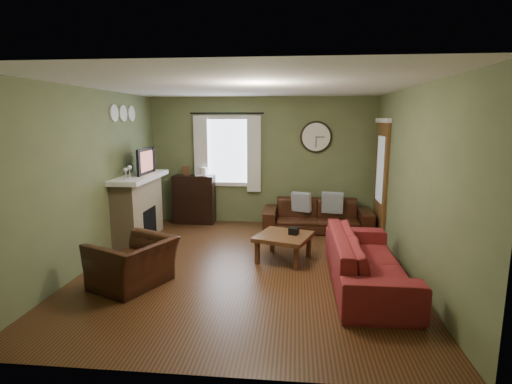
# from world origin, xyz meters

# --- Properties ---
(floor) EXTENTS (4.60, 5.20, 0.00)m
(floor) POSITION_xyz_m (0.00, 0.00, 0.00)
(floor) COLOR #432614
(floor) RESTS_ON ground
(ceiling) EXTENTS (4.60, 5.20, 0.00)m
(ceiling) POSITION_xyz_m (0.00, 0.00, 2.60)
(ceiling) COLOR white
(ceiling) RESTS_ON ground
(wall_left) EXTENTS (0.00, 5.20, 2.60)m
(wall_left) POSITION_xyz_m (-2.30, 0.00, 1.30)
(wall_left) COLOR #5C6740
(wall_left) RESTS_ON ground
(wall_right) EXTENTS (0.00, 5.20, 2.60)m
(wall_right) POSITION_xyz_m (2.30, 0.00, 1.30)
(wall_right) COLOR #5C6740
(wall_right) RESTS_ON ground
(wall_back) EXTENTS (4.60, 0.00, 2.60)m
(wall_back) POSITION_xyz_m (0.00, 2.60, 1.30)
(wall_back) COLOR #5C6740
(wall_back) RESTS_ON ground
(wall_front) EXTENTS (4.60, 0.00, 2.60)m
(wall_front) POSITION_xyz_m (0.00, -2.60, 1.30)
(wall_front) COLOR #5C6740
(wall_front) RESTS_ON ground
(fireplace) EXTENTS (0.40, 1.40, 1.10)m
(fireplace) POSITION_xyz_m (-2.10, 1.15, 0.55)
(fireplace) COLOR tan
(fireplace) RESTS_ON floor
(firebox) EXTENTS (0.04, 0.60, 0.55)m
(firebox) POSITION_xyz_m (-1.91, 1.15, 0.30)
(firebox) COLOR black
(firebox) RESTS_ON fireplace
(mantel) EXTENTS (0.58, 1.60, 0.08)m
(mantel) POSITION_xyz_m (-2.07, 1.15, 1.14)
(mantel) COLOR white
(mantel) RESTS_ON fireplace
(tv) EXTENTS (0.08, 0.60, 0.35)m
(tv) POSITION_xyz_m (-2.05, 1.30, 1.35)
(tv) COLOR black
(tv) RESTS_ON mantel
(tv_screen) EXTENTS (0.02, 0.62, 0.36)m
(tv_screen) POSITION_xyz_m (-1.97, 1.30, 1.41)
(tv_screen) COLOR #994C3F
(tv_screen) RESTS_ON mantel
(medallion_left) EXTENTS (0.28, 0.28, 0.03)m
(medallion_left) POSITION_xyz_m (-2.28, 0.80, 2.25)
(medallion_left) COLOR white
(medallion_left) RESTS_ON wall_left
(medallion_mid) EXTENTS (0.28, 0.28, 0.03)m
(medallion_mid) POSITION_xyz_m (-2.28, 1.15, 2.25)
(medallion_mid) COLOR white
(medallion_mid) RESTS_ON wall_left
(medallion_right) EXTENTS (0.28, 0.28, 0.03)m
(medallion_right) POSITION_xyz_m (-2.28, 1.50, 2.25)
(medallion_right) COLOR white
(medallion_right) RESTS_ON wall_left
(window_pane) EXTENTS (1.00, 0.02, 1.30)m
(window_pane) POSITION_xyz_m (-0.70, 2.58, 1.50)
(window_pane) COLOR silver
(window_pane) RESTS_ON wall_back
(curtain_rod) EXTENTS (0.03, 0.03, 1.50)m
(curtain_rod) POSITION_xyz_m (-0.70, 2.48, 2.27)
(curtain_rod) COLOR black
(curtain_rod) RESTS_ON wall_back
(curtain_left) EXTENTS (0.28, 0.04, 1.55)m
(curtain_left) POSITION_xyz_m (-1.25, 2.48, 1.45)
(curtain_left) COLOR silver
(curtain_left) RESTS_ON wall_back
(curtain_right) EXTENTS (0.28, 0.04, 1.55)m
(curtain_right) POSITION_xyz_m (-0.15, 2.48, 1.45)
(curtain_right) COLOR silver
(curtain_right) RESTS_ON wall_back
(wall_clock) EXTENTS (0.64, 0.06, 0.64)m
(wall_clock) POSITION_xyz_m (1.10, 2.55, 1.80)
(wall_clock) COLOR white
(wall_clock) RESTS_ON wall_back
(door) EXTENTS (0.05, 0.90, 2.10)m
(door) POSITION_xyz_m (2.27, 1.85, 1.05)
(door) COLOR brown
(door) RESTS_ON floor
(bookshelf) EXTENTS (0.85, 0.36, 1.00)m
(bookshelf) POSITION_xyz_m (-1.39, 2.40, 0.50)
(bookshelf) COLOR black
(bookshelf) RESTS_ON floor
(book) EXTENTS (0.19, 0.24, 0.02)m
(book) POSITION_xyz_m (-1.34, 2.34, 0.96)
(book) COLOR #4E2F1A
(book) RESTS_ON bookshelf
(sofa_brown) EXTENTS (2.08, 0.81, 0.61)m
(sofa_brown) POSITION_xyz_m (1.14, 2.05, 0.30)
(sofa_brown) COLOR black
(sofa_brown) RESTS_ON floor
(pillow_left) EXTENTS (0.39, 0.25, 0.38)m
(pillow_left) POSITION_xyz_m (0.82, 2.12, 0.55)
(pillow_left) COLOR #8D97A3
(pillow_left) RESTS_ON sofa_brown
(pillow_right) EXTENTS (0.42, 0.19, 0.41)m
(pillow_right) POSITION_xyz_m (1.43, 2.11, 0.55)
(pillow_right) COLOR #8D97A3
(pillow_right) RESTS_ON sofa_brown
(sofa_red) EXTENTS (0.90, 2.31, 0.67)m
(sofa_red) POSITION_xyz_m (1.65, -0.51, 0.34)
(sofa_red) COLOR maroon
(sofa_red) RESTS_ON floor
(armchair) EXTENTS (1.16, 1.22, 0.62)m
(armchair) POSITION_xyz_m (-1.39, -0.84, 0.31)
(armchair) COLOR black
(armchair) RESTS_ON floor
(coffee_table) EXTENTS (0.97, 0.97, 0.41)m
(coffee_table) POSITION_xyz_m (0.54, 0.30, 0.21)
(coffee_table) COLOR #4E2F1A
(coffee_table) RESTS_ON floor
(tissue_box) EXTENTS (0.17, 0.17, 0.10)m
(tissue_box) POSITION_xyz_m (0.69, 0.34, 0.40)
(tissue_box) COLOR black
(tissue_box) RESTS_ON coffee_table
(wine_glass_a) EXTENTS (0.07, 0.07, 0.19)m
(wine_glass_a) POSITION_xyz_m (-2.05, 0.59, 1.28)
(wine_glass_a) COLOR white
(wine_glass_a) RESTS_ON mantel
(wine_glass_b) EXTENTS (0.08, 0.08, 0.21)m
(wine_glass_b) POSITION_xyz_m (-2.05, 0.75, 1.29)
(wine_glass_b) COLOR white
(wine_glass_b) RESTS_ON mantel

